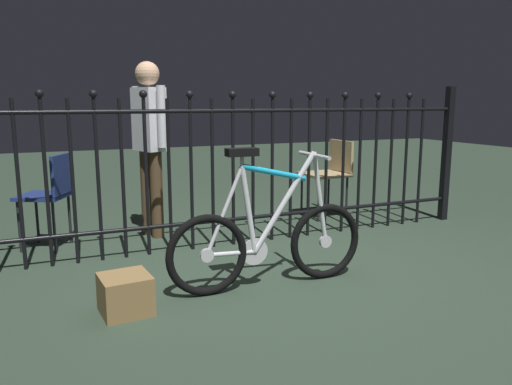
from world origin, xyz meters
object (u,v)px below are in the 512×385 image
at_px(display_crate, 125,294).
at_px(person_visitor, 150,135).
at_px(bicycle, 269,240).
at_px(chair_tan, 331,169).
at_px(chair_navy, 51,190).

bearing_deg(display_crate, person_visitor, 72.95).
bearing_deg(bicycle, display_crate, -176.73).
bearing_deg(chair_tan, bicycle, -132.27).
bearing_deg(person_visitor, chair_tan, 1.12).
bearing_deg(chair_navy, bicycle, -49.84).
height_order(chair_navy, display_crate, chair_navy).
distance_m(chair_navy, person_visitor, 0.95).
xyz_separation_m(person_visitor, display_crate, (-0.50, -1.63, -0.81)).
distance_m(person_visitor, display_crate, 1.89).
height_order(chair_navy, person_visitor, person_visitor).
bearing_deg(chair_tan, display_crate, -145.27).
bearing_deg(bicycle, chair_navy, 130.16).
height_order(bicycle, chair_tan, bicycle).
distance_m(chair_tan, person_visitor, 1.95).
xyz_separation_m(chair_navy, display_crate, (0.34, -1.57, -0.38)).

